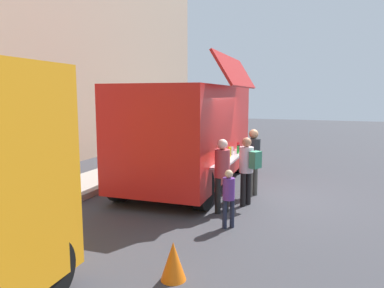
{
  "coord_description": "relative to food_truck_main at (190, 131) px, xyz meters",
  "views": [
    {
      "loc": [
        -8.8,
        -1.71,
        2.56
      ],
      "look_at": [
        -0.24,
        1.63,
        1.3
      ],
      "focal_mm": 33.4,
      "sensor_mm": 36.0,
      "label": 1
    }
  ],
  "objects": [
    {
      "name": "child_near_queue",
      "position": [
        -2.9,
        -1.96,
        -0.85
      ],
      "size": [
        0.23,
        0.23,
        1.15
      ],
      "rotation": [
        0.0,
        0.0,
        0.6
      ],
      "color": "#1E2236",
      "rests_on": "ground"
    },
    {
      "name": "curb_strip",
      "position": [
        -4.01,
        2.62,
        -1.46
      ],
      "size": [
        28.0,
        1.6,
        0.15
      ],
      "primitive_type": "cube",
      "color": "#9E998E",
      "rests_on": "ground"
    },
    {
      "name": "customer_mid_with_backpack",
      "position": [
        -1.38,
        -1.98,
        -0.56
      ],
      "size": [
        0.42,
        0.52,
        1.6
      ],
      "rotation": [
        0.0,
        0.0,
        1.17
      ],
      "color": "black",
      "rests_on": "ground"
    },
    {
      "name": "customer_rear_waiting",
      "position": [
        -2.08,
        -1.58,
        -0.56
      ],
      "size": [
        0.33,
        0.33,
        1.63
      ],
      "rotation": [
        0.0,
        0.0,
        0.9
      ],
      "color": "black",
      "rests_on": "ground"
    },
    {
      "name": "customer_front_ordering",
      "position": [
        -0.54,
        -1.92,
        -0.52
      ],
      "size": [
        0.55,
        0.38,
        1.71
      ],
      "rotation": [
        0.0,
        0.0,
        1.2
      ],
      "color": "#49463F",
      "rests_on": "ground"
    },
    {
      "name": "food_truck_main",
      "position": [
        0.0,
        0.0,
        0.0
      ],
      "size": [
        5.68,
        3.12,
        3.55
      ],
      "rotation": [
        0.0,
        0.0,
        0.05
      ],
      "color": "red",
      "rests_on": "ground"
    },
    {
      "name": "ground_plane",
      "position": [
        -0.57,
        -2.01,
        -1.54
      ],
      "size": [
        60.0,
        60.0,
        0.0
      ],
      "primitive_type": "plane",
      "color": "#38383D"
    },
    {
      "name": "trash_bin",
      "position": [
        3.81,
        2.32,
        -1.1
      ],
      "size": [
        0.6,
        0.6,
        0.87
      ],
      "primitive_type": "cylinder",
      "color": "#2B5D36",
      "rests_on": "ground"
    },
    {
      "name": "traffic_cone_orange",
      "position": [
        -5.09,
        -1.77,
        -1.26
      ],
      "size": [
        0.36,
        0.36,
        0.55
      ],
      "primitive_type": "cone",
      "color": "orange",
      "rests_on": "ground"
    }
  ]
}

